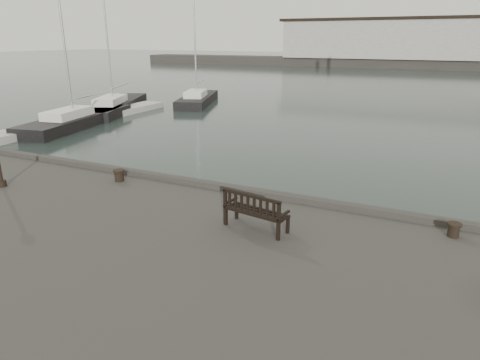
# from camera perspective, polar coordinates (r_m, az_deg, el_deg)

# --- Properties ---
(ground) EXTENTS (400.00, 400.00, 0.00)m
(ground) POSITION_cam_1_polar(r_m,az_deg,el_deg) (14.22, 1.48, -7.57)
(ground) COLOR black
(ground) RESTS_ON ground
(pontoon) EXTENTS (2.00, 24.00, 0.50)m
(pontoon) POSITION_cam_1_polar(r_m,az_deg,el_deg) (33.77, -23.49, 6.65)
(pontoon) COLOR beige
(pontoon) RESTS_ON ground
(breakwater) EXTENTS (140.00, 9.50, 12.20)m
(breakwater) POSITION_cam_1_polar(r_m,az_deg,el_deg) (104.17, 21.03, 16.12)
(breakwater) COLOR #383530
(breakwater) RESTS_ON ground
(bench) EXTENTS (1.77, 0.85, 0.97)m
(bench) POSITION_cam_1_polar(r_m,az_deg,el_deg) (10.93, 2.09, -5.07)
(bench) COLOR black
(bench) RESTS_ON quay
(bollard_left) EXTENTS (0.50, 0.50, 0.40)m
(bollard_left) POSITION_cam_1_polar(r_m,az_deg,el_deg) (15.21, -15.82, 0.59)
(bollard_left) COLOR black
(bollard_left) RESTS_ON quay
(bollard_right) EXTENTS (0.42, 0.42, 0.36)m
(bollard_right) POSITION_cam_1_polar(r_m,az_deg,el_deg) (11.82, 26.60, -5.97)
(bollard_right) COLOR black
(bollard_right) RESTS_ON quay
(yacht_b) EXTENTS (7.59, 12.55, 16.20)m
(yacht_b) POSITION_cam_1_polar(r_m,az_deg,el_deg) (41.04, -16.24, 9.25)
(yacht_b) COLOR black
(yacht_b) RESTS_ON ground
(yacht_c) EXTENTS (4.92, 11.65, 15.00)m
(yacht_c) POSITION_cam_1_polar(r_m,az_deg,el_deg) (34.60, -20.72, 7.22)
(yacht_c) COLOR black
(yacht_c) RESTS_ON ground
(yacht_d) EXTENTS (5.83, 10.15, 12.34)m
(yacht_d) POSITION_cam_1_polar(r_m,az_deg,el_deg) (43.91, -5.65, 10.41)
(yacht_d) COLOR black
(yacht_d) RESTS_ON ground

